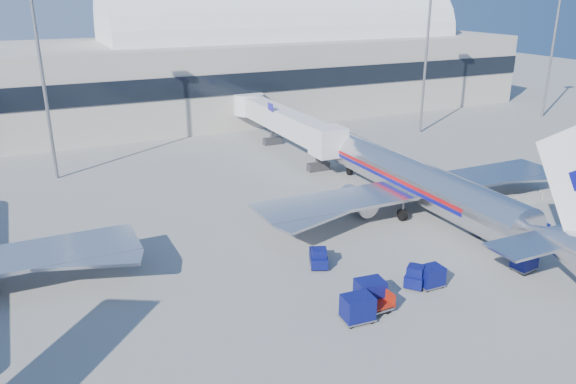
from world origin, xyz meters
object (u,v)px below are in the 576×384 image
tug_lead (416,275)px  tug_right (487,228)px  tug_left (318,257)px  cart_train_b (370,291)px  cart_train_a (431,276)px  cart_solo_far (535,231)px  mast_west (37,41)px  barrier_near (502,203)px  airliner_main (421,183)px  cart_solo_near (525,260)px  mast_far_east (556,24)px  cart_train_c (358,308)px  barrier_far (551,193)px  barrier_mid (528,198)px  jetbridge_near (279,119)px  mast_east (428,28)px  cart_open_red (372,306)px

tug_lead → tug_right: 11.59m
tug_left → cart_train_b: (0.51, -6.26, 0.17)m
cart_train_a → cart_solo_far: (12.67, 2.39, 0.07)m
mast_west → barrier_near: bearing=-36.4°
airliner_main → cart_solo_near: 12.96m
mast_far_east → cart_train_c: mast_far_east is taller
mast_far_east → tug_left: mast_far_east is taller
airliner_main → cart_train_c: 20.23m
barrier_far → cart_solo_far: 12.21m
barrier_near → cart_solo_far: (-3.46, -6.90, 0.44)m
barrier_mid → cart_solo_near: bearing=-138.3°
cart_train_a → jetbridge_near: bearing=81.7°
jetbridge_near → tug_left: jetbridge_near is taller
tug_left → tug_right: bearing=-71.0°
mast_west → mast_east: size_ratio=1.00×
mast_far_east → cart_train_c: size_ratio=10.79×
cart_open_red → cart_solo_near: bearing=-2.1°
cart_train_a → cart_open_red: cart_train_a is taller
cart_solo_far → cart_open_red: bearing=-163.4°
barrier_mid → jetbridge_near: bearing=115.4°
jetbridge_near → cart_train_c: (-12.70, -39.62, -2.99)m
cart_train_b → jetbridge_near: bearing=80.2°
mast_far_east → cart_solo_near: mast_far_east is taller
tug_left → cart_solo_far: 18.67m
tug_lead → tug_left: tug_lead is taller
airliner_main → cart_train_a: airliner_main is taller
cart_train_b → mast_west: bearing=120.2°
jetbridge_near → cart_train_b: (-10.83, -38.16, -3.01)m
cart_train_c → cart_open_red: bearing=22.3°
airliner_main → barrier_far: 15.02m
mast_east → barrier_near: 33.67m
barrier_near → cart_solo_near: cart_solo_near is taller
cart_solo_far → mast_far_east: bearing=46.7°
cart_solo_far → airliner_main: bearing=121.7°
airliner_main → mast_east: 34.51m
mast_east → cart_solo_near: mast_east is taller
mast_west → cart_train_b: (16.77, -37.35, -13.87)m
barrier_near → tug_lead: 18.95m
barrier_mid → tug_right: tug_right is taller
jetbridge_near → cart_train_a: 38.66m
jetbridge_near → cart_train_a: (-5.73, -38.10, -3.10)m
mast_far_east → mast_east: bearing=180.0°
cart_train_a → mast_east: bearing=53.2°
cart_train_c → tug_lead: bearing=23.2°
mast_far_east → tug_left: (-58.74, -31.09, -14.05)m
jetbridge_near → mast_east: mast_east is taller
tug_lead → cart_solo_far: bearing=-32.7°
jetbridge_near → barrier_far: 33.63m
airliner_main → barrier_far: bearing=-9.7°
airliner_main → jetbridge_near: size_ratio=1.35×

